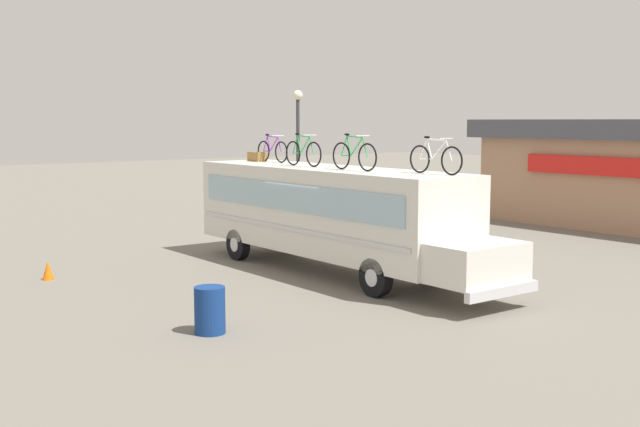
{
  "coord_description": "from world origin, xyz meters",
  "views": [
    {
      "loc": [
        17.27,
        -13.28,
        4.2
      ],
      "look_at": [
        -0.28,
        0.0,
        1.6
      ],
      "focal_mm": 44.2,
      "sensor_mm": 36.0,
      "label": 1
    }
  ],
  "objects_px": {
    "trash_bin": "(210,310)",
    "bus": "(332,212)",
    "rooftop_bicycle_2": "(303,152)",
    "rooftop_bicycle_4": "(435,158)",
    "traffic_cone": "(48,270)",
    "street_lamp": "(298,140)",
    "rooftop_bicycle_1": "(272,150)",
    "luggage_bag_1": "(257,157)",
    "rooftop_bicycle_3": "(354,155)"
  },
  "relations": [
    {
      "from": "rooftop_bicycle_2",
      "to": "rooftop_bicycle_3",
      "type": "height_order",
      "value": "rooftop_bicycle_3"
    },
    {
      "from": "trash_bin",
      "to": "traffic_cone",
      "type": "distance_m",
      "value": 7.29
    },
    {
      "from": "bus",
      "to": "rooftop_bicycle_3",
      "type": "distance_m",
      "value": 2.05
    },
    {
      "from": "bus",
      "to": "rooftop_bicycle_3",
      "type": "bearing_deg",
      "value": -11.12
    },
    {
      "from": "rooftop_bicycle_1",
      "to": "street_lamp",
      "type": "bearing_deg",
      "value": 137.07
    },
    {
      "from": "bus",
      "to": "luggage_bag_1",
      "type": "bearing_deg",
      "value": 176.68
    },
    {
      "from": "street_lamp",
      "to": "rooftop_bicycle_2",
      "type": "bearing_deg",
      "value": -34.52
    },
    {
      "from": "bus",
      "to": "street_lamp",
      "type": "bearing_deg",
      "value": 150.3
    },
    {
      "from": "luggage_bag_1",
      "to": "trash_bin",
      "type": "bearing_deg",
      "value": -38.19
    },
    {
      "from": "bus",
      "to": "rooftop_bicycle_2",
      "type": "height_order",
      "value": "rooftop_bicycle_2"
    },
    {
      "from": "traffic_cone",
      "to": "street_lamp",
      "type": "xyz_separation_m",
      "value": [
        -4.31,
        11.23,
        3.2
      ]
    },
    {
      "from": "luggage_bag_1",
      "to": "rooftop_bicycle_2",
      "type": "relative_size",
      "value": 0.37
    },
    {
      "from": "luggage_bag_1",
      "to": "rooftop_bicycle_4",
      "type": "distance_m",
      "value": 7.72
    },
    {
      "from": "rooftop_bicycle_3",
      "to": "rooftop_bicycle_4",
      "type": "relative_size",
      "value": 1.01
    },
    {
      "from": "rooftop_bicycle_1",
      "to": "street_lamp",
      "type": "distance_m",
      "value": 6.22
    },
    {
      "from": "bus",
      "to": "rooftop_bicycle_1",
      "type": "xyz_separation_m",
      "value": [
        -3.47,
        0.34,
        1.58
      ]
    },
    {
      "from": "trash_bin",
      "to": "bus",
      "type": "bearing_deg",
      "value": 121.23
    },
    {
      "from": "traffic_cone",
      "to": "luggage_bag_1",
      "type": "bearing_deg",
      "value": 93.92
    },
    {
      "from": "luggage_bag_1",
      "to": "rooftop_bicycle_3",
      "type": "xyz_separation_m",
      "value": [
        5.42,
        -0.49,
        0.25
      ]
    },
    {
      "from": "rooftop_bicycle_3",
      "to": "trash_bin",
      "type": "bearing_deg",
      "value": -67.63
    },
    {
      "from": "rooftop_bicycle_1",
      "to": "rooftop_bicycle_2",
      "type": "height_order",
      "value": "rooftop_bicycle_2"
    },
    {
      "from": "rooftop_bicycle_2",
      "to": "street_lamp",
      "type": "height_order",
      "value": "street_lamp"
    },
    {
      "from": "rooftop_bicycle_2",
      "to": "street_lamp",
      "type": "bearing_deg",
      "value": 145.48
    },
    {
      "from": "rooftop_bicycle_3",
      "to": "rooftop_bicycle_4",
      "type": "distance_m",
      "value": 2.38
    },
    {
      "from": "rooftop_bicycle_3",
      "to": "traffic_cone",
      "type": "xyz_separation_m",
      "value": [
        -4.94,
        -6.41,
        -3.05
      ]
    },
    {
      "from": "rooftop_bicycle_1",
      "to": "street_lamp",
      "type": "relative_size",
      "value": 0.31
    },
    {
      "from": "rooftop_bicycle_2",
      "to": "rooftop_bicycle_3",
      "type": "xyz_separation_m",
      "value": [
        2.34,
        -0.06,
        0.01
      ]
    },
    {
      "from": "rooftop_bicycle_4",
      "to": "trash_bin",
      "type": "height_order",
      "value": "rooftop_bicycle_4"
    },
    {
      "from": "rooftop_bicycle_4",
      "to": "trash_bin",
      "type": "bearing_deg",
      "value": -89.96
    },
    {
      "from": "trash_bin",
      "to": "traffic_cone",
      "type": "bearing_deg",
      "value": -173.5
    },
    {
      "from": "trash_bin",
      "to": "rooftop_bicycle_1",
      "type": "bearing_deg",
      "value": 138.63
    },
    {
      "from": "bus",
      "to": "traffic_cone",
      "type": "bearing_deg",
      "value": -119.15
    },
    {
      "from": "traffic_cone",
      "to": "street_lamp",
      "type": "relative_size",
      "value": 0.1
    },
    {
      "from": "rooftop_bicycle_2",
      "to": "traffic_cone",
      "type": "height_order",
      "value": "rooftop_bicycle_2"
    },
    {
      "from": "rooftop_bicycle_1",
      "to": "luggage_bag_1",
      "type": "bearing_deg",
      "value": -172.14
    },
    {
      "from": "rooftop_bicycle_4",
      "to": "rooftop_bicycle_1",
      "type": "bearing_deg",
      "value": -179.47
    },
    {
      "from": "rooftop_bicycle_2",
      "to": "traffic_cone",
      "type": "bearing_deg",
      "value": -111.92
    },
    {
      "from": "rooftop_bicycle_4",
      "to": "street_lamp",
      "type": "height_order",
      "value": "street_lamp"
    },
    {
      "from": "bus",
      "to": "rooftop_bicycle_2",
      "type": "relative_size",
      "value": 6.6
    },
    {
      "from": "bus",
      "to": "trash_bin",
      "type": "height_order",
      "value": "bus"
    },
    {
      "from": "rooftop_bicycle_2",
      "to": "rooftop_bicycle_4",
      "type": "bearing_deg",
      "value": 7.2
    },
    {
      "from": "luggage_bag_1",
      "to": "trash_bin",
      "type": "xyz_separation_m",
      "value": [
        7.71,
        -6.07,
        -2.59
      ]
    },
    {
      "from": "trash_bin",
      "to": "rooftop_bicycle_3",
      "type": "bearing_deg",
      "value": 112.37
    },
    {
      "from": "rooftop_bicycle_3",
      "to": "traffic_cone",
      "type": "height_order",
      "value": "rooftop_bicycle_3"
    },
    {
      "from": "rooftop_bicycle_2",
      "to": "street_lamp",
      "type": "xyz_separation_m",
      "value": [
        -6.92,
        4.76,
        0.16
      ]
    },
    {
      "from": "trash_bin",
      "to": "street_lamp",
      "type": "height_order",
      "value": "street_lamp"
    },
    {
      "from": "rooftop_bicycle_4",
      "to": "traffic_cone",
      "type": "height_order",
      "value": "rooftop_bicycle_4"
    },
    {
      "from": "rooftop_bicycle_2",
      "to": "trash_bin",
      "type": "distance_m",
      "value": 7.84
    },
    {
      "from": "rooftop_bicycle_2",
      "to": "rooftop_bicycle_3",
      "type": "bearing_deg",
      "value": -1.52
    },
    {
      "from": "rooftop_bicycle_4",
      "to": "traffic_cone",
      "type": "distance_m",
      "value": 10.55
    }
  ]
}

